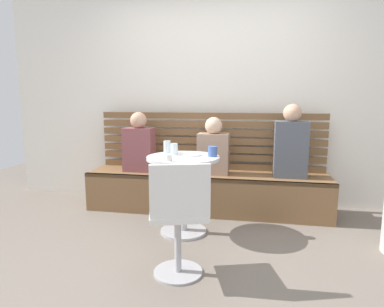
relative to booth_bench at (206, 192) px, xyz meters
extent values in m
plane|color=#70665B|center=(0.00, -1.20, -0.22)|extent=(8.00, 8.00, 0.00)
cube|color=white|center=(0.00, 0.44, 1.23)|extent=(5.20, 0.10, 2.90)
cube|color=brown|center=(0.00, 0.00, 0.00)|extent=(2.70, 0.52, 0.44)
cube|color=brown|center=(0.00, -0.24, 0.20)|extent=(2.70, 0.04, 0.04)
cube|color=brown|center=(0.00, 0.24, 0.26)|extent=(2.65, 0.04, 0.07)
cube|color=brown|center=(0.00, 0.24, 0.36)|extent=(2.65, 0.04, 0.07)
cube|color=brown|center=(0.00, 0.24, 0.46)|extent=(2.65, 0.04, 0.07)
cube|color=brown|center=(0.00, 0.24, 0.56)|extent=(2.65, 0.04, 0.07)
cube|color=brown|center=(0.00, 0.24, 0.66)|extent=(2.65, 0.04, 0.07)
cube|color=brown|center=(0.00, 0.24, 0.75)|extent=(2.65, 0.04, 0.07)
cube|color=brown|center=(0.00, 0.24, 0.85)|extent=(2.65, 0.04, 0.07)
cylinder|color=#ADADB2|center=(-0.12, -0.65, -0.21)|extent=(0.44, 0.44, 0.02)
cylinder|color=#ADADB2|center=(-0.12, -0.65, 0.15)|extent=(0.07, 0.07, 0.69)
cylinder|color=silver|center=(-0.12, -0.65, 0.50)|extent=(0.68, 0.68, 0.03)
cylinder|color=#ADADB2|center=(0.00, -1.40, -0.21)|extent=(0.36, 0.36, 0.02)
cylinder|color=#ADADB2|center=(0.00, -1.40, 0.00)|extent=(0.05, 0.05, 0.45)
cube|color=white|center=(0.00, -1.40, 0.25)|extent=(0.50, 0.50, 0.04)
cube|color=white|center=(0.05, -1.57, 0.45)|extent=(0.39, 0.16, 0.36)
cube|color=#4C515B|center=(0.90, -0.01, 0.52)|extent=(0.34, 0.22, 0.60)
sphere|color=tan|center=(0.90, -0.01, 0.90)|extent=(0.19, 0.19, 0.19)
cube|color=brown|center=(-0.78, -0.01, 0.47)|extent=(0.34, 0.22, 0.50)
sphere|color=tan|center=(-0.78, -0.01, 0.80)|extent=(0.19, 0.19, 0.19)
cube|color=#9E7F6B|center=(0.08, 0.00, 0.44)|extent=(0.34, 0.22, 0.45)
sphere|color=#DBB293|center=(0.08, 0.00, 0.76)|extent=(0.19, 0.19, 0.19)
cylinder|color=silver|center=(-0.32, -0.48, 0.58)|extent=(0.07, 0.07, 0.12)
cylinder|color=silver|center=(-0.19, -0.90, 0.55)|extent=(0.06, 0.06, 0.05)
cylinder|color=white|center=(-0.22, -0.59, 0.57)|extent=(0.07, 0.07, 0.11)
cylinder|color=#3D5B9E|center=(0.15, -0.61, 0.57)|extent=(0.08, 0.08, 0.09)
cylinder|color=white|center=(-0.05, -0.59, 0.52)|extent=(0.17, 0.17, 0.01)
camera|label=1|loc=(0.52, -3.60, 1.04)|focal=30.88mm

